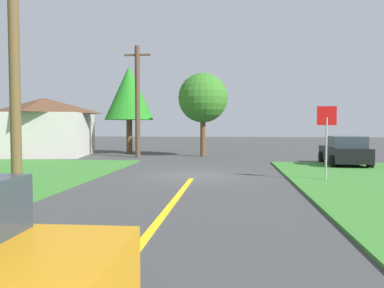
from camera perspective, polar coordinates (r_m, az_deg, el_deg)
name	(u,v)px	position (r m, az deg, el deg)	size (l,w,h in m)	color
ground_plane	(194,175)	(16.42, 0.30, -4.81)	(120.00, 120.00, 0.00)	#414141
lane_stripe_center	(158,222)	(8.63, -5.20, -11.68)	(0.20, 14.00, 0.01)	yellow
stop_sign	(327,129)	(15.44, 19.76, 2.19)	(0.73, 0.07, 2.92)	#9EA0A8
car_on_crossroad	(344,151)	(21.96, 22.15, -0.99)	(2.14, 4.19, 1.62)	black
utility_pole_near	(15,77)	(13.43, -25.33, 9.21)	(1.80, 0.39, 7.27)	brown
utility_pole_mid	(138,101)	(26.07, -8.28, 6.51)	(1.80, 0.35, 7.60)	#503A2B
oak_tree_left	(129,93)	(29.94, -9.54, 7.60)	(3.80, 3.80, 6.84)	brown
pine_tree_center	(203,98)	(26.60, 1.66, 6.97)	(3.48, 3.48, 5.89)	brown
barn	(44,127)	(29.44, -21.50, 2.44)	(6.97, 7.02, 4.21)	beige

